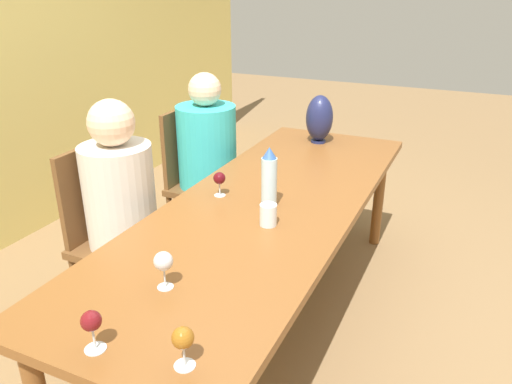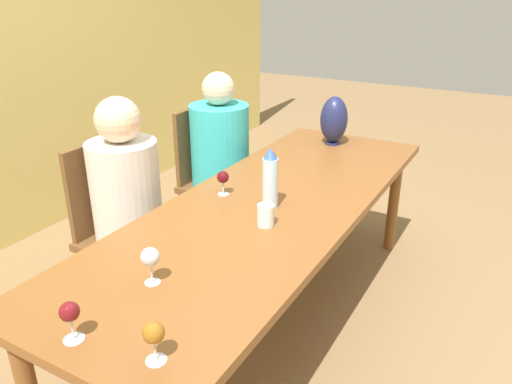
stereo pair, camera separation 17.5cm
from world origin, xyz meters
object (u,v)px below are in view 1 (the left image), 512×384
(water_bottle, at_px, (269,178))
(water_tumbler, at_px, (268,215))
(wine_glass_0, at_px, (219,179))
(wine_glass_2, at_px, (183,339))
(wine_glass_3, at_px, (163,262))
(chair_near, at_px, (113,232))
(wine_glass_1, at_px, (91,323))
(person_near, at_px, (124,211))
(vase, at_px, (319,118))
(person_far, at_px, (210,161))
(chair_far, at_px, (199,177))

(water_bottle, relative_size, water_tumbler, 3.03)
(wine_glass_0, height_order, wine_glass_2, wine_glass_2)
(wine_glass_3, height_order, chair_near, chair_near)
(wine_glass_1, bearing_deg, wine_glass_0, 10.35)
(chair_near, relative_size, person_near, 0.79)
(water_tumbler, height_order, vase, vase)
(chair_near, distance_m, person_far, 0.88)
(water_tumbler, height_order, chair_near, chair_near)
(wine_glass_1, bearing_deg, person_far, 19.59)
(vase, relative_size, chair_near, 0.32)
(water_tumbler, xyz_separation_m, person_near, (-0.03, 0.78, -0.12))
(vase, distance_m, person_far, 0.77)
(water_bottle, xyz_separation_m, wine_glass_2, (-1.08, -0.21, -0.05))
(vase, relative_size, chair_far, 0.32)
(wine_glass_0, relative_size, wine_glass_3, 0.88)
(vase, height_order, wine_glass_0, vase)
(wine_glass_3, xyz_separation_m, person_near, (0.57, 0.64, -0.18))
(wine_glass_0, relative_size, person_far, 0.10)
(chair_far, distance_m, person_near, 0.88)
(person_far, bearing_deg, wine_glass_3, -155.95)
(chair_far, relative_size, person_far, 0.80)
(water_bottle, distance_m, wine_glass_1, 1.13)
(water_bottle, relative_size, wine_glass_2, 2.28)
(wine_glass_1, height_order, wine_glass_3, wine_glass_3)
(person_near, bearing_deg, wine_glass_1, -145.28)
(water_tumbler, bearing_deg, chair_far, 45.85)
(wine_glass_0, distance_m, wine_glass_2, 1.19)
(wine_glass_1, xyz_separation_m, chair_near, (0.92, 0.73, -0.31))
(chair_near, xyz_separation_m, person_far, (0.87, -0.09, 0.12))
(water_tumbler, distance_m, vase, 1.27)
(wine_glass_0, bearing_deg, chair_near, 113.32)
(water_bottle, distance_m, person_near, 0.76)
(wine_glass_2, relative_size, chair_near, 0.13)
(wine_glass_0, height_order, person_near, person_near)
(wine_glass_1, height_order, wine_glass_2, wine_glass_1)
(wine_glass_3, height_order, chair_far, chair_far)
(water_bottle, bearing_deg, water_tumbler, -157.53)
(water_tumbler, relative_size, person_near, 0.08)
(water_bottle, relative_size, person_far, 0.24)
(chair_far, xyz_separation_m, person_near, (-0.87, -0.09, 0.14))
(wine_glass_0, relative_size, wine_glass_2, 0.96)
(water_bottle, xyz_separation_m, chair_far, (0.66, 0.79, -0.36))
(water_bottle, relative_size, vase, 0.94)
(wine_glass_2, bearing_deg, wine_glass_0, 23.83)
(vase, relative_size, wine_glass_0, 2.53)
(water_bottle, height_order, chair_far, water_bottle)
(person_far, bearing_deg, wine_glass_1, -160.41)
(vase, xyz_separation_m, chair_far, (-0.41, 0.68, -0.37))
(vase, relative_size, wine_glass_3, 2.23)
(chair_far, bearing_deg, water_tumbler, -134.15)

